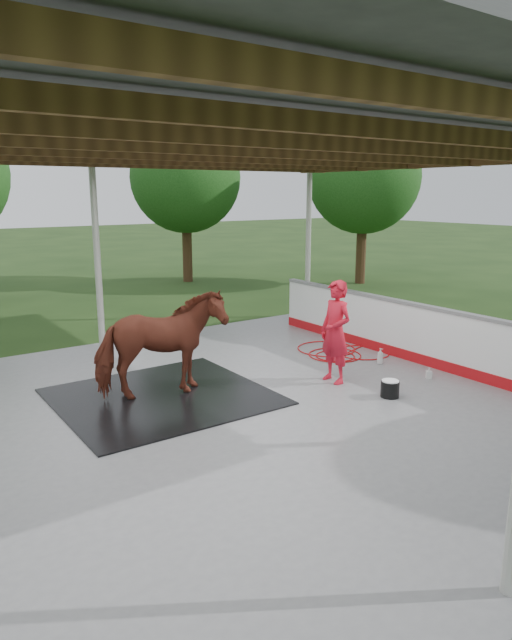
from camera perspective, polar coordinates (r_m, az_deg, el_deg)
ground at (r=8.62m, az=-4.07°, el=-9.70°), size 100.00×100.00×0.00m
concrete_slab at (r=8.61m, az=-4.07°, el=-9.55°), size 12.00×10.00×0.05m
pavilion_structure at (r=8.01m, az=-4.53°, el=17.56°), size 12.60×10.60×4.05m
dasher_board at (r=11.37m, az=16.17°, el=-1.50°), size 0.16×8.00×1.15m
tree_belt at (r=8.92m, az=-5.84°, el=15.89°), size 28.00×28.00×5.80m
rubber_mat at (r=9.38m, az=-9.33°, el=-7.55°), size 3.21×3.01×0.02m
horse at (r=9.12m, az=-9.52°, el=-2.45°), size 2.15×1.28×1.70m
handler at (r=9.85m, az=7.96°, el=-1.18°), size 0.43×0.65×1.78m
wash_bucket at (r=9.48m, az=13.25°, el=-6.67°), size 0.30×0.30×0.28m
soap_bottle_a at (r=11.21m, az=12.31°, el=-3.55°), size 0.12×0.12×0.31m
soap_bottle_b at (r=10.58m, az=16.91°, el=-5.09°), size 0.13×0.13×0.20m
hose_coil at (r=11.86m, az=8.36°, el=-3.20°), size 2.39×1.79×0.02m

